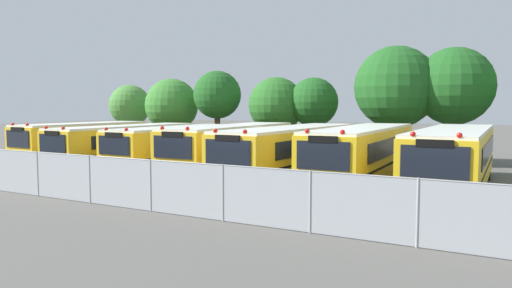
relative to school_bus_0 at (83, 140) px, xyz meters
The scene contains 16 objects.
ground_plane 11.25m from the school_bus_0, ahead, with size 160.00×160.00×0.00m, color #595651.
school_bus_0 is the anchor object (origin of this frame).
school_bus_1 3.81m from the school_bus_0, ahead, with size 2.58×10.62×2.53m.
school_bus_2 7.48m from the school_bus_0, ahead, with size 2.65×9.77×2.52m.
school_bus_3 11.17m from the school_bus_0, ahead, with size 2.84×10.82×2.67m.
school_bus_4 14.86m from the school_bus_0, ahead, with size 2.91×11.63×2.67m.
school_bus_5 18.44m from the school_bus_0, ahead, with size 2.67×11.25×2.74m.
school_bus_6 22.30m from the school_bus_0, ahead, with size 2.65×11.67×2.75m.
tree_0 9.74m from the school_bus_0, 115.37° to the left, with size 3.45×3.45×5.35m.
tree_1 8.22m from the school_bus_0, 82.54° to the left, with size 4.11×4.11×5.69m.
tree_2 9.78m from the school_bus_0, 56.61° to the left, with size 3.50×3.50×6.14m.
tree_3 13.04m from the school_bus_0, 41.33° to the left, with size 3.88×3.88×5.58m.
tree_4 15.41m from the school_bus_0, 35.89° to the left, with size 3.35×3.35×5.51m.
tree_5 20.23m from the school_bus_0, 25.96° to the left, with size 5.12×5.12×7.29m.
tree_6 23.50m from the school_bus_0, 23.70° to the left, with size 4.68×4.68×7.10m.
chainlink_fence 14.40m from the school_bus_0, 40.66° to the right, with size 28.92×0.07×1.78m.
Camera 1 is at (13.39, -21.66, 3.55)m, focal length 33.57 mm.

